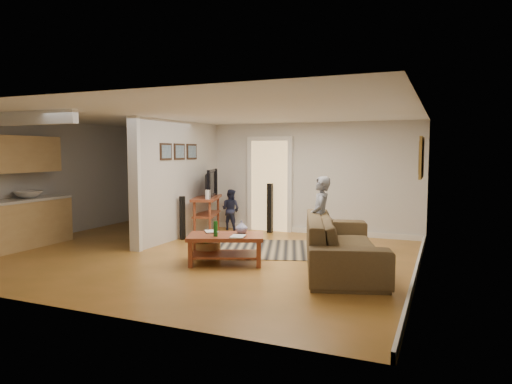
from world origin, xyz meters
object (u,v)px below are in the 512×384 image
tv_console (207,200)px  toddler (231,230)px  coffee_table (227,241)px  speaker_right (270,208)px  child (320,258)px  toy_basket (208,249)px  speaker_left (182,218)px  sofa (342,268)px

tv_console → toddler: size_ratio=1.47×
coffee_table → speaker_right: 3.02m
child → speaker_right: bearing=-153.3°
toy_basket → tv_console: bearing=118.8°
child → toddler: (-2.72, 2.05, 0.00)m
coffee_table → speaker_left: 2.32m
toddler → speaker_left: bearing=82.0°
speaker_right → tv_console: bearing=-149.8°
toddler → speaker_right: bearing=-173.1°
speaker_right → toy_basket: size_ratio=2.55×
speaker_right → speaker_left: bearing=-131.0°
toy_basket → toddler: (-0.91, 2.80, -0.16)m
coffee_table → sofa: bearing=14.1°
tv_console → speaker_left: 0.89m
speaker_right → child: 2.73m
speaker_left → speaker_right: size_ratio=0.81×
child → toddler: child is taller
tv_console → speaker_right: (1.25, 0.67, -0.20)m
coffee_table → speaker_right: bearing=97.2°
child → coffee_table: bearing=-68.3°
coffee_table → child: bearing=35.0°
sofa → coffee_table: size_ratio=1.99×
speaker_right → toddler: size_ratio=1.17×
speaker_right → toy_basket: 2.83m
toy_basket → child: (1.80, 0.75, -0.16)m
toddler → sofa: bearing=148.6°
sofa → child: 0.68m
sofa → speaker_right: size_ratio=2.48×
speaker_left → toddler: speaker_left is taller
speaker_right → sofa: bearing=-47.0°
coffee_table → toddler: size_ratio=1.46×
sofa → toy_basket: (-2.29, -0.27, 0.16)m
coffee_table → tv_console: (-1.63, 2.31, 0.39)m
toddler → toy_basket: bearing=115.0°
speaker_left → speaker_right: 2.05m
sofa → coffee_table: coffee_table is taller
speaker_left → speaker_right: (1.40, 1.50, 0.11)m
toy_basket → speaker_left: bearing=135.3°
tv_console → toddler: tv_console is taller
tv_console → speaker_right: size_ratio=1.26×
speaker_left → toy_basket: bearing=-25.8°
speaker_right → toy_basket: (-0.09, -2.80, -0.40)m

